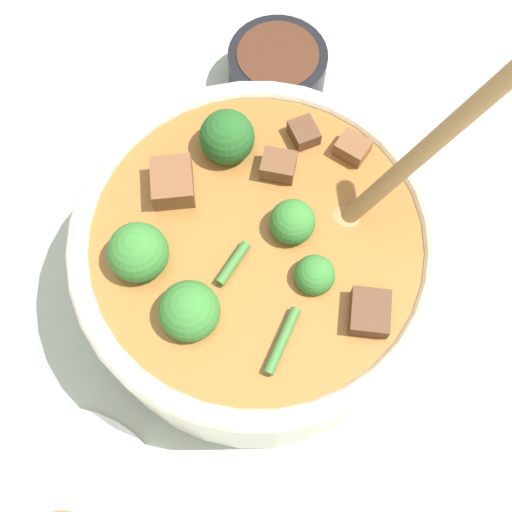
# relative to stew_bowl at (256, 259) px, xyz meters

# --- Properties ---
(ground_plane) EXTENTS (4.00, 4.00, 0.00)m
(ground_plane) POSITION_rel_stew_bowl_xyz_m (-0.00, 0.00, -0.06)
(ground_plane) COLOR #ADBCAD
(stew_bowl) EXTENTS (0.28, 0.26, 0.29)m
(stew_bowl) POSITION_rel_stew_bowl_xyz_m (0.00, 0.00, 0.00)
(stew_bowl) COLOR beige
(stew_bowl) RESTS_ON ground_plane
(condiment_bowl) EXTENTS (0.09, 0.09, 0.05)m
(condiment_bowl) POSITION_rel_stew_bowl_xyz_m (0.04, -0.20, -0.04)
(condiment_bowl) COLOR black
(condiment_bowl) RESTS_ON ground_plane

